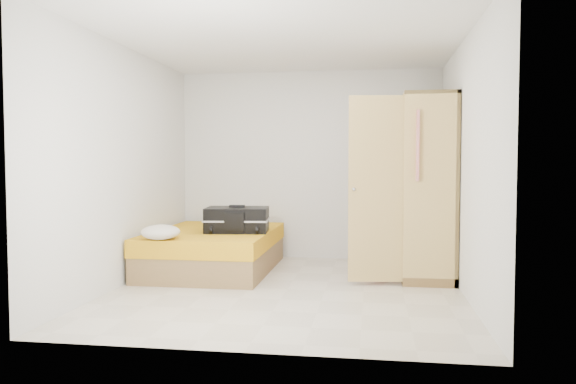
# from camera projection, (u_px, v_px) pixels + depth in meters

# --- Properties ---
(room) EXTENTS (4.00, 4.02, 2.60)m
(room) POSITION_uv_depth(u_px,v_px,m) (287.00, 166.00, 5.84)
(room) COLOR beige
(room) RESTS_ON ground
(bed) EXTENTS (1.42, 2.02, 0.50)m
(bed) POSITION_uv_depth(u_px,v_px,m) (214.00, 250.00, 6.94)
(bed) COLOR olive
(bed) RESTS_ON ground
(wardrobe) EXTENTS (1.17, 1.26, 2.10)m
(wardrobe) POSITION_uv_depth(u_px,v_px,m) (422.00, 192.00, 6.49)
(wardrobe) COLOR #DEBD6C
(wardrobe) RESTS_ON ground
(person) EXTENTS (0.56, 0.66, 1.54)m
(person) POSITION_uv_depth(u_px,v_px,m) (377.00, 212.00, 6.44)
(person) COLOR red
(person) RESTS_ON ground
(suitcase) EXTENTS (0.81, 0.64, 0.32)m
(suitcase) POSITION_uv_depth(u_px,v_px,m) (237.00, 220.00, 6.78)
(suitcase) COLOR black
(suitcase) RESTS_ON bed
(round_cushion) EXTENTS (0.42, 0.42, 0.16)m
(round_cushion) POSITION_uv_depth(u_px,v_px,m) (161.00, 232.00, 6.09)
(round_cushion) COLOR beige
(round_cushion) RESTS_ON bed
(pillow) EXTENTS (0.64, 0.40, 0.11)m
(pillow) POSITION_uv_depth(u_px,v_px,m) (232.00, 219.00, 7.77)
(pillow) COLOR beige
(pillow) RESTS_ON bed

